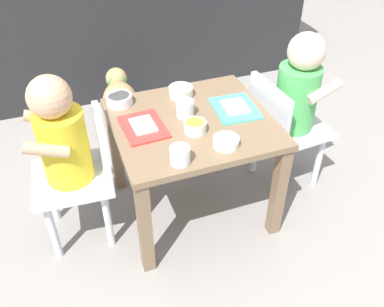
{
  "coord_description": "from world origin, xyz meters",
  "views": [
    {
      "loc": [
        -0.44,
        -1.21,
        1.31
      ],
      "look_at": [
        0.0,
        0.0,
        0.29
      ],
      "focal_mm": 39.49,
      "sensor_mm": 36.0,
      "label": 1
    }
  ],
  "objects_px": {
    "dining_table": "(192,137)",
    "water_cup_left": "(185,109)",
    "food_tray_left": "(143,126)",
    "water_cup_right": "(180,156)",
    "veggie_bowl_near": "(195,126)",
    "seated_child_left": "(67,144)",
    "cereal_bowl_left_side": "(181,91)",
    "veggie_bowl_far": "(119,99)",
    "seated_child_right": "(295,96)",
    "cereal_bowl_right_side": "(226,141)",
    "food_tray_right": "(235,108)",
    "dog": "(120,100)"
  },
  "relations": [
    {
      "from": "dining_table",
      "to": "water_cup_left",
      "type": "distance_m",
      "value": 0.11
    },
    {
      "from": "food_tray_left",
      "to": "water_cup_right",
      "type": "xyz_separation_m",
      "value": [
        0.06,
        -0.23,
        0.02
      ]
    },
    {
      "from": "water_cup_left",
      "to": "veggie_bowl_near",
      "type": "relative_size",
      "value": 0.84
    },
    {
      "from": "dining_table",
      "to": "seated_child_left",
      "type": "relative_size",
      "value": 0.83
    },
    {
      "from": "cereal_bowl_left_side",
      "to": "veggie_bowl_far",
      "type": "xyz_separation_m",
      "value": [
        -0.24,
        0.02,
        -0.0
      ]
    },
    {
      "from": "water_cup_left",
      "to": "water_cup_right",
      "type": "bearing_deg",
      "value": -112.76
    },
    {
      "from": "food_tray_left",
      "to": "water_cup_right",
      "type": "relative_size",
      "value": 3.0
    },
    {
      "from": "seated_child_right",
      "to": "food_tray_left",
      "type": "xyz_separation_m",
      "value": [
        -0.63,
        -0.01,
        0.01
      ]
    },
    {
      "from": "seated_child_right",
      "to": "cereal_bowl_left_side",
      "type": "distance_m",
      "value": 0.46
    },
    {
      "from": "water_cup_right",
      "to": "cereal_bowl_right_side",
      "type": "relative_size",
      "value": 0.75
    },
    {
      "from": "food_tray_right",
      "to": "water_cup_right",
      "type": "relative_size",
      "value": 2.98
    },
    {
      "from": "dog",
      "to": "water_cup_right",
      "type": "xyz_separation_m",
      "value": [
        0.04,
        -0.83,
        0.26
      ]
    },
    {
      "from": "water_cup_right",
      "to": "cereal_bowl_left_side",
      "type": "relative_size",
      "value": 0.69
    },
    {
      "from": "cereal_bowl_left_side",
      "to": "veggie_bowl_far",
      "type": "bearing_deg",
      "value": 174.61
    },
    {
      "from": "dog",
      "to": "food_tray_left",
      "type": "height_order",
      "value": "food_tray_left"
    },
    {
      "from": "seated_child_right",
      "to": "water_cup_left",
      "type": "height_order",
      "value": "seated_child_right"
    },
    {
      "from": "dog",
      "to": "veggie_bowl_far",
      "type": "distance_m",
      "value": 0.49
    },
    {
      "from": "seated_child_right",
      "to": "cereal_bowl_right_side",
      "type": "xyz_separation_m",
      "value": [
        -0.4,
        -0.21,
        0.02
      ]
    },
    {
      "from": "veggie_bowl_near",
      "to": "cereal_bowl_right_side",
      "type": "bearing_deg",
      "value": -58.3
    },
    {
      "from": "dining_table",
      "to": "water_cup_left",
      "type": "height_order",
      "value": "water_cup_left"
    },
    {
      "from": "dining_table",
      "to": "veggie_bowl_far",
      "type": "distance_m",
      "value": 0.32
    },
    {
      "from": "dog",
      "to": "food_tray_right",
      "type": "bearing_deg",
      "value": -60.84
    },
    {
      "from": "dog",
      "to": "veggie_bowl_far",
      "type": "xyz_separation_m",
      "value": [
        -0.07,
        -0.41,
        0.25
      ]
    },
    {
      "from": "dining_table",
      "to": "veggie_bowl_far",
      "type": "relative_size",
      "value": 5.79
    },
    {
      "from": "dining_table",
      "to": "cereal_bowl_left_side",
      "type": "bearing_deg",
      "value": 84.05
    },
    {
      "from": "food_tray_right",
      "to": "cereal_bowl_right_side",
      "type": "relative_size",
      "value": 2.23
    },
    {
      "from": "dog",
      "to": "water_cup_right",
      "type": "bearing_deg",
      "value": -87.51
    },
    {
      "from": "cereal_bowl_right_side",
      "to": "food_tray_left",
      "type": "bearing_deg",
      "value": 140.06
    },
    {
      "from": "veggie_bowl_far",
      "to": "food_tray_left",
      "type": "bearing_deg",
      "value": -76.74
    },
    {
      "from": "water_cup_left",
      "to": "dining_table",
      "type": "bearing_deg",
      "value": -72.32
    },
    {
      "from": "dog",
      "to": "seated_child_left",
      "type": "bearing_deg",
      "value": -116.48
    },
    {
      "from": "water_cup_right",
      "to": "cereal_bowl_right_side",
      "type": "height_order",
      "value": "water_cup_right"
    },
    {
      "from": "food_tray_left",
      "to": "seated_child_left",
      "type": "bearing_deg",
      "value": 178.22
    },
    {
      "from": "dining_table",
      "to": "veggie_bowl_far",
      "type": "xyz_separation_m",
      "value": [
        -0.22,
        0.2,
        0.1
      ]
    },
    {
      "from": "dining_table",
      "to": "food_tray_left",
      "type": "distance_m",
      "value": 0.2
    },
    {
      "from": "food_tray_left",
      "to": "veggie_bowl_near",
      "type": "xyz_separation_m",
      "value": [
        0.17,
        -0.08,
        0.02
      ]
    },
    {
      "from": "dining_table",
      "to": "dog",
      "type": "relative_size",
      "value": 1.45
    },
    {
      "from": "seated_child_left",
      "to": "food_tray_left",
      "type": "distance_m",
      "value": 0.27
    },
    {
      "from": "seated_child_right",
      "to": "veggie_bowl_near",
      "type": "height_order",
      "value": "seated_child_right"
    },
    {
      "from": "seated_child_left",
      "to": "seated_child_right",
      "type": "bearing_deg",
      "value": 0.4
    },
    {
      "from": "seated_child_right",
      "to": "food_tray_right",
      "type": "xyz_separation_m",
      "value": [
        -0.27,
        -0.01,
        0.01
      ]
    },
    {
      "from": "food_tray_right",
      "to": "veggie_bowl_far",
      "type": "relative_size",
      "value": 1.99
    },
    {
      "from": "seated_child_left",
      "to": "food_tray_right",
      "type": "xyz_separation_m",
      "value": [
        0.63,
        -0.01,
        0.01
      ]
    },
    {
      "from": "dining_table",
      "to": "seated_child_right",
      "type": "xyz_separation_m",
      "value": [
        0.45,
        0.03,
        0.07
      ]
    },
    {
      "from": "cereal_bowl_right_side",
      "to": "veggie_bowl_near",
      "type": "distance_m",
      "value": 0.13
    },
    {
      "from": "food_tray_left",
      "to": "veggie_bowl_far",
      "type": "height_order",
      "value": "veggie_bowl_far"
    },
    {
      "from": "seated_child_left",
      "to": "seated_child_right",
      "type": "relative_size",
      "value": 1.0
    },
    {
      "from": "food_tray_right",
      "to": "food_tray_left",
      "type": "bearing_deg",
      "value": 180.0
    },
    {
      "from": "cereal_bowl_left_side",
      "to": "veggie_bowl_near",
      "type": "relative_size",
      "value": 1.21
    },
    {
      "from": "food_tray_left",
      "to": "cereal_bowl_left_side",
      "type": "height_order",
      "value": "cereal_bowl_left_side"
    }
  ]
}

